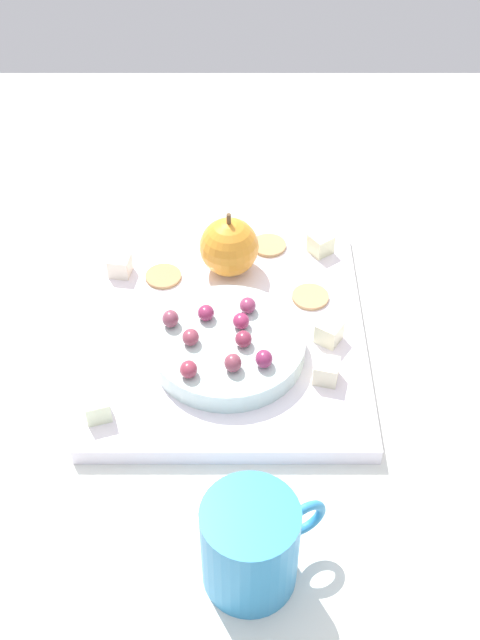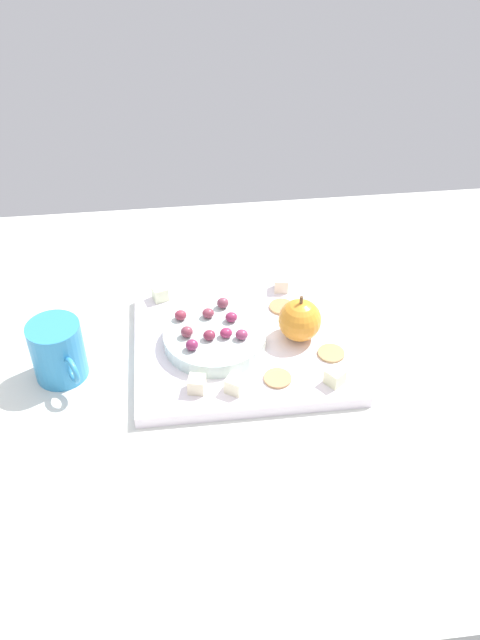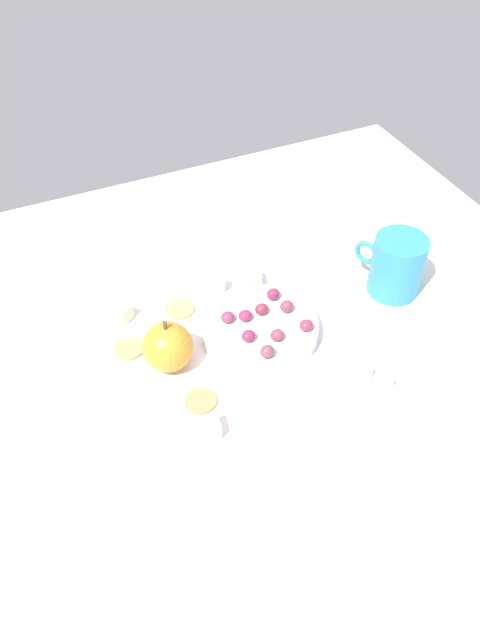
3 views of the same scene
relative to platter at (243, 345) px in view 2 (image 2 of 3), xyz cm
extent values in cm
cube|color=silver|center=(-2.75, 0.55, -2.85)|extent=(115.42, 93.85, 3.79)
cube|color=white|center=(0.00, 0.00, 0.00)|extent=(33.74, 28.93, 1.91)
cylinder|color=silver|center=(4.39, -0.03, 2.12)|extent=(15.95, 15.95, 2.33)
sphere|color=orange|center=(-8.85, 0.01, 4.32)|extent=(6.72, 6.72, 6.72)
cylinder|color=brown|center=(-8.85, 0.01, 8.28)|extent=(0.50, 0.50, 1.20)
cube|color=beige|center=(7.89, 9.83, 2.14)|extent=(2.87, 2.87, 2.37)
cube|color=#F2F2BE|center=(-12.08, 10.74, 2.14)|extent=(3.31, 3.31, 2.37)
cube|color=#F8E8CF|center=(-8.18, -12.49, 2.14)|extent=(2.70, 2.70, 2.37)
cube|color=#EDF2C5|center=(12.56, -12.38, 2.14)|extent=(2.96, 2.96, 2.37)
cube|color=#F9F2CB|center=(2.47, 10.55, 2.14)|extent=(3.27, 3.27, 2.37)
cylinder|color=tan|center=(-7.41, -7.53, 1.16)|extent=(4.11, 4.11, 0.40)
cylinder|color=tan|center=(-13.00, 4.70, 1.16)|extent=(4.11, 4.11, 0.40)
cylinder|color=tan|center=(-3.97, 9.07, 1.16)|extent=(4.11, 4.11, 0.40)
ellipsoid|color=#853B4B|center=(8.67, 0.94, 4.18)|extent=(1.89, 1.70, 1.79)
ellipsoid|color=#872852|center=(8.10, 3.58, 4.15)|extent=(1.89, 1.70, 1.72)
ellipsoid|color=#8A394A|center=(5.08, -3.71, 4.06)|extent=(1.89, 1.70, 1.54)
ellipsoid|color=#9A2A52|center=(2.77, 1.35, 4.06)|extent=(1.89, 1.70, 1.54)
ellipsoid|color=maroon|center=(5.34, 1.59, 4.06)|extent=(1.89, 1.70, 1.56)
ellipsoid|color=#913145|center=(9.42, -3.71, 4.09)|extent=(1.89, 1.70, 1.60)
ellipsoid|color=#833E51|center=(2.54, -5.89, 4.17)|extent=(1.89, 1.70, 1.76)
ellipsoid|color=#8C284E|center=(1.57, -2.29, 4.06)|extent=(1.89, 1.70, 1.54)
ellipsoid|color=#8D3459|center=(0.46, 2.05, 4.07)|extent=(1.89, 1.70, 1.56)
cylinder|color=#328DC6|center=(27.88, 2.02, 3.75)|extent=(7.87, 7.87, 9.41)
torus|color=#328DC6|center=(25.42, 6.53, 3.75)|extent=(2.62, 3.89, 4.00)
camera|label=1|loc=(58.96, 1.24, 59.74)|focal=43.43mm
camera|label=2|loc=(9.70, 76.29, 68.81)|focal=36.75mm
camera|label=3|loc=(-22.88, -53.79, 63.61)|focal=35.23mm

